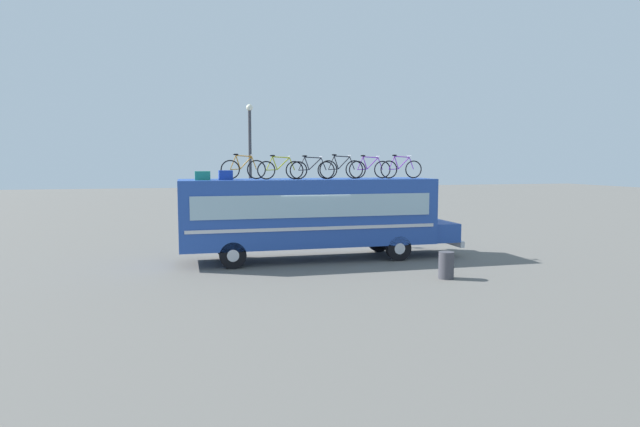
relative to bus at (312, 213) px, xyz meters
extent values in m
plane|color=#605E59|center=(-0.16, 0.00, -1.75)|extent=(120.00, 120.00, 0.00)
cube|color=#23479E|center=(-0.16, 0.00, 0.05)|extent=(9.38, 2.38, 2.44)
cube|color=#23479E|center=(5.05, 0.00, -0.81)|extent=(1.04, 2.19, 0.71)
cube|color=#99B7C6|center=(-0.16, -1.20, 0.36)|extent=(8.63, 0.04, 0.80)
cube|color=#99B7C6|center=(-0.16, 1.20, 0.36)|extent=(8.63, 0.04, 0.80)
cube|color=silver|center=(-0.16, -1.21, -0.44)|extent=(9.01, 0.03, 0.12)
cube|color=silver|center=(-0.16, 1.21, -0.44)|extent=(9.01, 0.03, 0.12)
cube|color=silver|center=(5.64, 0.00, -1.25)|extent=(0.16, 2.26, 0.24)
cylinder|color=black|center=(3.03, -1.05, -1.29)|extent=(0.92, 0.28, 0.92)
cylinder|color=silver|center=(3.03, -1.05, -1.29)|extent=(0.42, 0.30, 0.42)
cylinder|color=black|center=(3.03, 1.05, -1.29)|extent=(0.92, 0.28, 0.92)
cylinder|color=silver|center=(3.03, 1.05, -1.29)|extent=(0.42, 0.30, 0.42)
cylinder|color=black|center=(-3.07, -1.05, -1.29)|extent=(0.92, 0.28, 0.92)
cylinder|color=silver|center=(-3.07, -1.05, -1.29)|extent=(0.42, 0.30, 0.42)
cylinder|color=black|center=(-3.07, 1.05, -1.29)|extent=(0.92, 0.28, 0.92)
cylinder|color=silver|center=(-3.07, 1.05, -1.29)|extent=(0.42, 0.30, 0.42)
cube|color=#1E7F66|center=(-4.01, -0.34, 1.42)|extent=(0.52, 0.42, 0.31)
cube|color=#193899|center=(-3.21, -0.34, 1.44)|extent=(0.47, 0.48, 0.33)
torus|color=black|center=(-2.99, 0.32, 1.62)|extent=(0.70, 0.04, 0.70)
torus|color=black|center=(-2.04, 0.32, 1.62)|extent=(0.70, 0.04, 0.70)
cylinder|color=orange|center=(-2.71, 0.32, 1.89)|extent=(0.19, 0.04, 0.50)
cylinder|color=orange|center=(-2.42, 0.32, 1.87)|extent=(0.45, 0.04, 0.48)
cylinder|color=orange|center=(-2.50, 0.32, 2.12)|extent=(0.57, 0.04, 0.07)
cylinder|color=orange|center=(-2.81, 0.32, 1.63)|extent=(0.36, 0.03, 0.05)
cylinder|color=orange|center=(-2.89, 0.32, 1.88)|extent=(0.24, 0.03, 0.52)
cylinder|color=orange|center=(-2.12, 0.32, 1.86)|extent=(0.20, 0.03, 0.49)
cylinder|color=silver|center=(-2.21, 0.32, 2.15)|extent=(0.03, 0.44, 0.03)
ellipsoid|color=black|center=(-2.78, 0.32, 2.17)|extent=(0.20, 0.08, 0.06)
torus|color=black|center=(-1.76, -0.26, 1.60)|extent=(0.66, 0.04, 0.66)
torus|color=black|center=(-0.73, -0.26, 1.60)|extent=(0.66, 0.04, 0.66)
cylinder|color=#B2B20C|center=(-1.45, -0.26, 1.85)|extent=(0.20, 0.04, 0.47)
cylinder|color=#B2B20C|center=(-1.14, -0.26, 1.84)|extent=(0.48, 0.04, 0.46)
cylinder|color=#B2B20C|center=(-1.22, -0.26, 2.07)|extent=(0.62, 0.04, 0.07)
cylinder|color=#B2B20C|center=(-1.56, -0.26, 1.61)|extent=(0.40, 0.03, 0.05)
cylinder|color=#B2B20C|center=(-1.65, -0.26, 1.84)|extent=(0.25, 0.03, 0.49)
cylinder|color=#B2B20C|center=(-0.82, -0.26, 1.83)|extent=(0.22, 0.03, 0.46)
cylinder|color=silver|center=(-0.91, -0.26, 2.10)|extent=(0.03, 0.44, 0.03)
ellipsoid|color=black|center=(-1.53, -0.26, 2.12)|extent=(0.20, 0.08, 0.06)
torus|color=black|center=(-0.59, -0.32, 1.60)|extent=(0.66, 0.04, 0.66)
torus|color=black|center=(0.44, -0.32, 1.60)|extent=(0.66, 0.04, 0.66)
cylinder|color=black|center=(-0.28, -0.32, 1.85)|extent=(0.20, 0.04, 0.47)
cylinder|color=black|center=(0.03, -0.32, 1.83)|extent=(0.48, 0.04, 0.45)
cylinder|color=black|center=(-0.05, -0.32, 2.06)|extent=(0.62, 0.04, 0.07)
cylinder|color=black|center=(-0.40, -0.32, 1.61)|extent=(0.40, 0.03, 0.05)
cylinder|color=black|center=(-0.48, -0.32, 1.84)|extent=(0.25, 0.03, 0.49)
cylinder|color=black|center=(0.35, -0.32, 1.82)|extent=(0.22, 0.03, 0.46)
cylinder|color=silver|center=(0.26, -0.32, 2.09)|extent=(0.03, 0.44, 0.03)
ellipsoid|color=black|center=(-0.36, -0.32, 2.11)|extent=(0.20, 0.08, 0.06)
torus|color=black|center=(0.58, -0.13, 1.62)|extent=(0.69, 0.04, 0.69)
torus|color=black|center=(1.59, -0.13, 1.62)|extent=(0.69, 0.04, 0.69)
cylinder|color=black|center=(0.89, -0.13, 1.88)|extent=(0.20, 0.04, 0.50)
cylinder|color=black|center=(1.19, -0.13, 1.86)|extent=(0.47, 0.04, 0.48)
cylinder|color=black|center=(1.11, -0.13, 2.11)|extent=(0.61, 0.04, 0.07)
cylinder|color=black|center=(0.77, -0.13, 1.63)|extent=(0.39, 0.03, 0.05)
cylinder|color=black|center=(0.69, -0.13, 1.87)|extent=(0.25, 0.03, 0.52)
cylinder|color=black|center=(1.50, -0.13, 1.85)|extent=(0.21, 0.03, 0.48)
cylinder|color=silver|center=(1.41, -0.13, 2.14)|extent=(0.03, 0.44, 0.03)
ellipsoid|color=black|center=(0.80, -0.13, 2.16)|extent=(0.20, 0.08, 0.06)
torus|color=black|center=(1.79, 0.10, 1.61)|extent=(0.67, 0.04, 0.67)
torus|color=black|center=(2.80, 0.10, 1.61)|extent=(0.67, 0.04, 0.67)
cylinder|color=purple|center=(2.09, 0.10, 1.86)|extent=(0.20, 0.04, 0.48)
cylinder|color=purple|center=(2.40, 0.10, 1.85)|extent=(0.47, 0.04, 0.46)
cylinder|color=purple|center=(2.32, 0.10, 2.08)|extent=(0.61, 0.04, 0.07)
cylinder|color=purple|center=(1.98, 0.10, 1.62)|extent=(0.39, 0.03, 0.05)
cylinder|color=purple|center=(1.90, 0.10, 1.85)|extent=(0.25, 0.03, 0.50)
cylinder|color=purple|center=(2.71, 0.10, 1.84)|extent=(0.21, 0.03, 0.47)
cylinder|color=silver|center=(2.62, 0.10, 2.12)|extent=(0.03, 0.44, 0.03)
ellipsoid|color=black|center=(2.01, 0.10, 2.14)|extent=(0.20, 0.08, 0.06)
torus|color=black|center=(2.99, -0.11, 1.61)|extent=(0.69, 0.04, 0.69)
torus|color=black|center=(4.00, -0.11, 1.61)|extent=(0.69, 0.04, 0.69)
cylinder|color=purple|center=(3.29, -0.11, 1.87)|extent=(0.20, 0.04, 0.49)
cylinder|color=purple|center=(3.60, -0.11, 1.86)|extent=(0.47, 0.04, 0.47)
cylinder|color=purple|center=(3.52, -0.11, 2.10)|extent=(0.61, 0.04, 0.07)
cylinder|color=purple|center=(3.18, -0.11, 1.62)|extent=(0.39, 0.03, 0.05)
cylinder|color=purple|center=(3.10, -0.11, 1.86)|extent=(0.25, 0.03, 0.51)
cylinder|color=purple|center=(3.91, -0.11, 1.85)|extent=(0.21, 0.03, 0.48)
cylinder|color=silver|center=(3.82, -0.11, 2.13)|extent=(0.03, 0.44, 0.03)
ellipsoid|color=black|center=(3.21, -0.11, 2.15)|extent=(0.20, 0.08, 0.06)
cylinder|color=#3F3F47|center=(3.29, -4.31, -1.33)|extent=(0.48, 0.48, 0.85)
cylinder|color=#38383D|center=(-1.73, 4.84, 1.24)|extent=(0.14, 0.14, 5.98)
sphere|color=#F2EDCC|center=(-1.73, 4.84, 4.32)|extent=(0.29, 0.29, 0.29)
camera|label=1|loc=(-4.63, -19.43, 1.88)|focal=30.14mm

